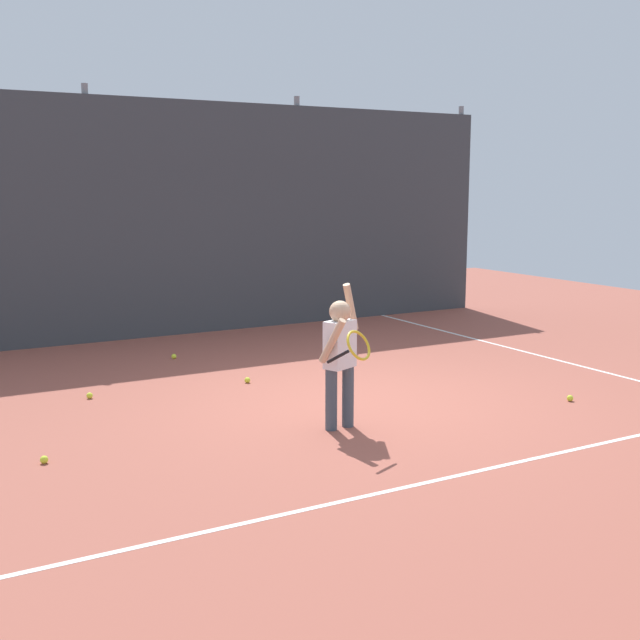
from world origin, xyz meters
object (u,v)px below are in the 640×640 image
(tennis_player, at_px, (341,352))
(tennis_ball_5, at_px, (90,396))
(tennis_ball_2, at_px, (174,356))
(tennis_ball_3, at_px, (44,460))
(tennis_ball_0, at_px, (247,380))
(tennis_ball_4, at_px, (570,398))

(tennis_player, height_order, tennis_ball_5, tennis_player)
(tennis_ball_2, distance_m, tennis_ball_3, 3.96)
(tennis_ball_3, bearing_deg, tennis_ball_0, 32.96)
(tennis_ball_3, xyz_separation_m, tennis_ball_5, (0.79, 1.84, 0.00))
(tennis_ball_0, bearing_deg, tennis_ball_5, 173.63)
(tennis_ball_4, bearing_deg, tennis_ball_0, 138.25)
(tennis_player, relative_size, tennis_ball_4, 20.46)
(tennis_player, xyz_separation_m, tennis_ball_0, (-0.06, 2.01, -0.69))
(tennis_ball_0, relative_size, tennis_ball_3, 1.00)
(tennis_ball_0, distance_m, tennis_ball_3, 3.02)
(tennis_ball_2, height_order, tennis_ball_4, same)
(tennis_ball_5, bearing_deg, tennis_ball_0, -6.37)
(tennis_player, xyz_separation_m, tennis_ball_2, (-0.38, 3.65, -0.69))
(tennis_ball_0, height_order, tennis_ball_5, same)
(tennis_ball_4, height_order, tennis_ball_5, same)
(tennis_ball_2, height_order, tennis_ball_3, same)
(tennis_player, xyz_separation_m, tennis_ball_5, (-1.80, 2.21, -0.69))
(tennis_player, distance_m, tennis_ball_2, 3.73)
(tennis_player, bearing_deg, tennis_ball_3, 149.09)
(tennis_ball_4, bearing_deg, tennis_player, 172.18)
(tennis_ball_0, relative_size, tennis_ball_4, 1.00)
(tennis_ball_2, bearing_deg, tennis_ball_0, -78.90)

